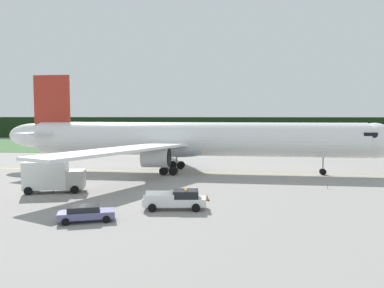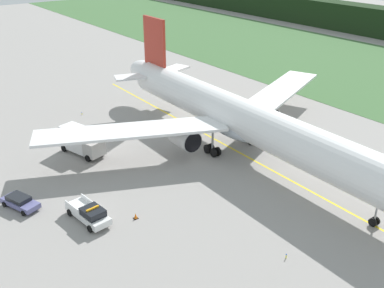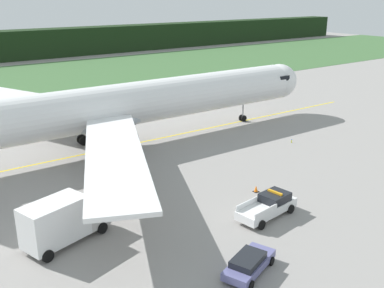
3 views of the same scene
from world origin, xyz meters
TOP-DOWN VIEW (x-y plane):
  - ground at (0.00, 0.00)m, footprint 320.00×320.00m
  - taxiway_centerline_main at (3.32, 6.16)m, footprint 78.97×1.50m
  - airliner at (2.62, 6.17)m, footprint 58.76×49.76m
  - ops_pickup_truck at (4.23, -16.79)m, footprint 5.97×2.87m
  - catering_truck at (-10.92, -10.85)m, footprint 6.92×4.15m
  - staff_car at (-2.54, -21.68)m, footprint 4.84×3.25m
  - apron_cone at (6.70, -12.81)m, footprint 0.48×0.48m
  - taxiway_edge_light_east at (20.29, -5.01)m, footprint 0.12×0.12m
  - taxiway_edge_light_west at (-24.16, -5.01)m, footprint 0.12×0.12m

SIDE VIEW (x-z plane):
  - ground at x=0.00m, z-range 0.00..0.00m
  - taxiway_centerline_main at x=3.32m, z-range 0.00..0.01m
  - taxiway_edge_light_west at x=-24.16m, z-range 0.02..0.43m
  - taxiway_edge_light_east at x=20.29m, z-range 0.02..0.49m
  - apron_cone at x=6.70m, z-range -0.01..0.59m
  - staff_car at x=-2.54m, z-range 0.05..1.35m
  - ops_pickup_truck at x=4.23m, z-range -0.07..1.87m
  - catering_truck at x=-10.92m, z-range 0.00..3.68m
  - airliner at x=2.62m, z-range -2.54..12.42m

